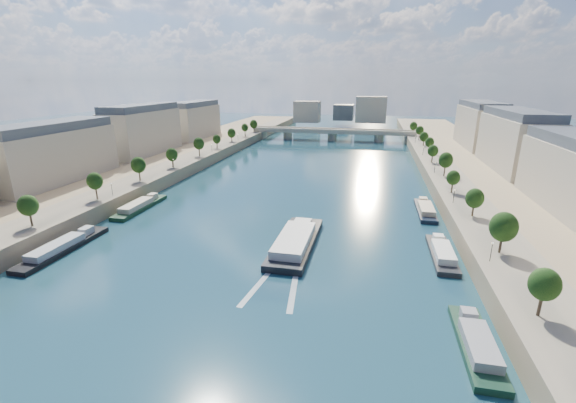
% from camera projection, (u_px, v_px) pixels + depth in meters
% --- Properties ---
extents(ground, '(700.00, 700.00, 0.00)m').
position_uv_depth(ground, '(292.00, 195.00, 141.84)').
color(ground, '#0C2F38').
rests_on(ground, ground).
extents(quay_left, '(44.00, 520.00, 5.00)m').
position_uv_depth(quay_left, '(118.00, 178.00, 155.72)').
color(quay_left, '#9E8460').
rests_on(quay_left, ground).
extents(quay_right, '(44.00, 520.00, 5.00)m').
position_uv_depth(quay_right, '(506.00, 201.00, 126.46)').
color(quay_right, '#9E8460').
rests_on(quay_right, ground).
extents(pave_left, '(14.00, 520.00, 0.10)m').
position_uv_depth(pave_left, '(151.00, 174.00, 151.90)').
color(pave_left, gray).
rests_on(pave_left, quay_left).
extents(pave_right, '(14.00, 520.00, 0.10)m').
position_uv_depth(pave_right, '(459.00, 191.00, 128.74)').
color(pave_right, gray).
rests_on(pave_right, quay_right).
extents(trees_left, '(4.80, 268.80, 8.26)m').
position_uv_depth(trees_left, '(157.00, 160.00, 151.73)').
color(trees_left, '#382B1E').
rests_on(trees_left, ground).
extents(trees_right, '(4.80, 268.80, 8.26)m').
position_uv_depth(trees_right, '(449.00, 168.00, 136.83)').
color(trees_right, '#382B1E').
rests_on(trees_right, ground).
extents(lamps_left, '(0.36, 200.36, 4.28)m').
position_uv_depth(lamps_left, '(147.00, 173.00, 140.85)').
color(lamps_left, black).
rests_on(lamps_left, ground).
extents(lamps_right, '(0.36, 200.36, 4.28)m').
position_uv_depth(lamps_right, '(443.00, 178.00, 133.49)').
color(lamps_right, black).
rests_on(lamps_right, ground).
extents(buildings_left, '(16.00, 226.00, 23.20)m').
position_uv_depth(buildings_left, '(105.00, 138.00, 165.34)').
color(buildings_left, '#BEB092').
rests_on(buildings_left, ground).
extents(buildings_right, '(16.00, 226.00, 23.20)m').
position_uv_depth(buildings_right, '(544.00, 154.00, 130.80)').
color(buildings_right, '#BEB092').
rests_on(buildings_right, ground).
extents(skyline, '(79.00, 42.00, 22.00)m').
position_uv_depth(skyline, '(346.00, 111.00, 341.33)').
color(skyline, '#BEB092').
rests_on(skyline, ground).
extents(bridge, '(112.00, 12.00, 8.15)m').
position_uv_depth(bridge, '(332.00, 133.00, 269.41)').
color(bridge, '#C1B79E').
rests_on(bridge, ground).
extents(tour_barge, '(9.39, 32.04, 4.34)m').
position_uv_depth(tour_barge, '(296.00, 242.00, 97.43)').
color(tour_barge, black).
rests_on(tour_barge, ground).
extents(wake, '(10.76, 25.97, 0.04)m').
position_uv_depth(wake, '(281.00, 277.00, 82.45)').
color(wake, silver).
rests_on(wake, ground).
extents(moored_barges_left, '(5.00, 121.15, 3.60)m').
position_uv_depth(moored_barges_left, '(14.00, 274.00, 82.07)').
color(moored_barges_left, '#161F30').
rests_on(moored_barges_left, ground).
extents(moored_barges_right, '(5.00, 127.47, 3.60)m').
position_uv_depth(moored_barges_right, '(458.00, 297.00, 73.40)').
color(moored_barges_right, black).
rests_on(moored_barges_right, ground).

